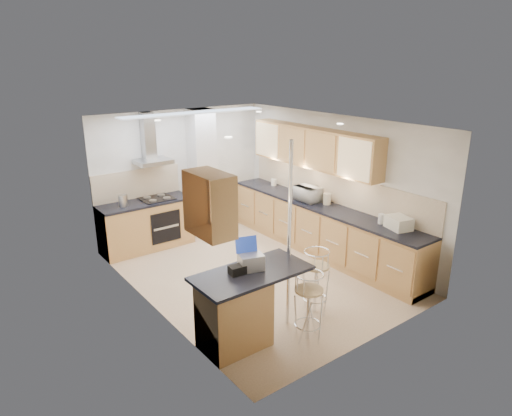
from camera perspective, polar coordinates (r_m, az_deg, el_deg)
ground at (r=7.68m, az=-0.20°, el=-8.21°), size 4.80×4.80×0.00m
room_shell at (r=7.61m, az=0.05°, el=3.94°), size 3.64×4.84×2.51m
right_counter at (r=8.41m, az=8.02°, el=-2.56°), size 0.63×4.40×0.92m
back_counter at (r=8.76m, az=-13.54°, el=-2.04°), size 1.70×0.63×0.92m
peninsula at (r=5.84m, az=-0.51°, el=-12.07°), size 1.47×0.72×0.94m
microwave at (r=8.41m, az=6.55°, el=1.77°), size 0.33×0.49×0.27m
laptop at (r=5.64m, az=-0.63°, el=-6.75°), size 0.34×0.29×0.20m
bag at (r=5.55m, az=-2.37°, el=-7.72°), size 0.21×0.16×0.11m
bar_stool_near at (r=5.88m, az=6.57°, el=-12.14°), size 0.45×0.45×0.93m
bar_stool_end at (r=6.47m, az=7.46°, el=-9.08°), size 0.48×0.48×0.94m
jar_a at (r=8.55m, az=7.74°, el=1.64°), size 0.16×0.16×0.16m
jar_b at (r=9.40m, az=2.23°, el=3.23°), size 0.13×0.13×0.13m
jar_c at (r=8.27m, az=8.86°, el=1.15°), size 0.14×0.14×0.20m
jar_d at (r=7.49m, az=15.39°, el=-1.32°), size 0.13×0.13×0.16m
bread_bin at (r=7.33m, az=17.42°, el=-1.77°), size 0.38×0.43×0.19m
kettle at (r=8.37m, az=-16.28°, el=0.88°), size 0.16×0.16×0.22m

